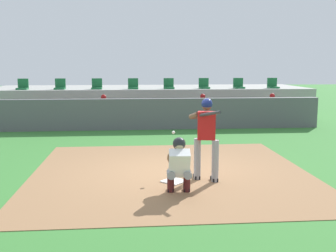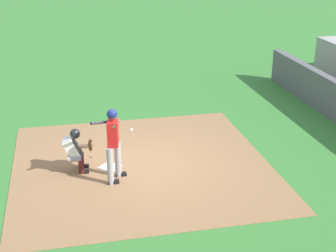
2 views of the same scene
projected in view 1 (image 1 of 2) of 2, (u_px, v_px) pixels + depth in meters
ground_plane at (171, 173)px, 9.63m from camera, size 80.00×80.00×0.00m
dirt_infield at (171, 172)px, 9.63m from camera, size 6.40×6.40×0.01m
home_plate at (174, 181)px, 8.83m from camera, size 0.62×0.62×0.02m
batter_at_plate at (206, 134)px, 8.79m from camera, size 0.63×0.82×1.80m
catcher_crouched at (179, 163)px, 7.97m from camera, size 0.50×1.73×1.13m
dugout_wall at (155, 114)px, 15.94m from camera, size 13.00×0.30×1.20m
dugout_bench at (153, 120)px, 16.98m from camera, size 11.80×0.44×0.45m
dugout_player_0 at (104, 110)px, 16.58m from camera, size 0.49×0.70×1.30m
dugout_player_1 at (203, 109)px, 16.94m from camera, size 0.49×0.70×1.30m
dugout_player_2 at (273, 108)px, 17.20m from camera, size 0.49×0.70×1.30m
stands_platform at (150, 101)px, 20.26m from camera, size 15.00×4.40×1.40m
stadium_seat_0 at (23, 86)px, 18.13m from camera, size 0.46×0.46×0.48m
stadium_seat_1 at (60, 86)px, 18.28m from camera, size 0.46×0.46×0.48m
stadium_seat_2 at (97, 86)px, 18.42m from camera, size 0.46×0.46×0.48m
stadium_seat_3 at (133, 86)px, 18.56m from camera, size 0.46×0.46×0.48m
stadium_seat_4 at (169, 86)px, 18.70m from camera, size 0.46×0.46×0.48m
stadium_seat_5 at (204, 86)px, 18.85m from camera, size 0.46×0.46×0.48m
stadium_seat_6 at (239, 85)px, 18.99m from camera, size 0.46×0.46×0.48m
stadium_seat_7 at (273, 85)px, 19.13m from camera, size 0.46×0.46×0.48m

